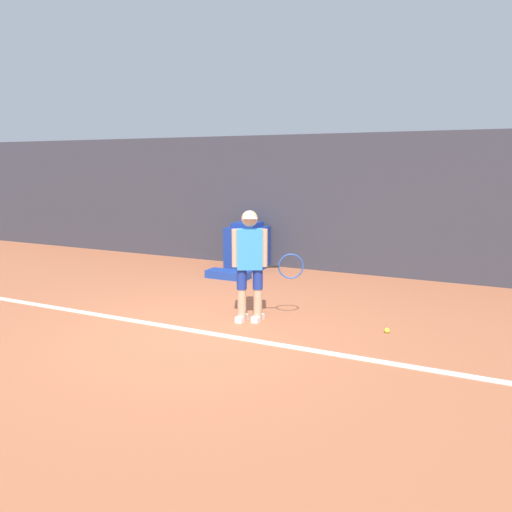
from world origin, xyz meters
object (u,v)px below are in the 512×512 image
(covered_chair, at_px, (247,247))
(equipment_bag, at_px, (228,274))
(tennis_player, at_px, (251,261))
(tennis_ball, at_px, (387,330))

(covered_chair, distance_m, equipment_bag, 1.06)
(tennis_player, xyz_separation_m, equipment_bag, (-1.55, 2.17, -0.77))
(tennis_player, height_order, equipment_bag, tennis_player)
(tennis_player, height_order, tennis_ball, tennis_player)
(tennis_player, distance_m, tennis_ball, 2.00)
(tennis_player, xyz_separation_m, covered_chair, (-1.63, 3.16, -0.39))
(equipment_bag, bearing_deg, tennis_ball, -29.25)
(tennis_player, height_order, covered_chair, tennis_player)
(tennis_player, bearing_deg, equipment_bag, 98.55)
(covered_chair, relative_size, equipment_bag, 1.15)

